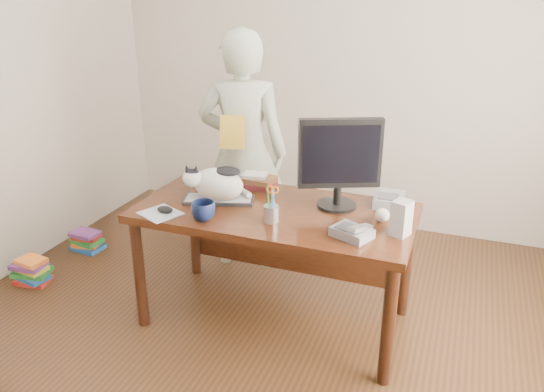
{
  "coord_description": "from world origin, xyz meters",
  "views": [
    {
      "loc": [
        0.98,
        -2.05,
        1.97
      ],
      "look_at": [
        0.0,
        0.55,
        0.85
      ],
      "focal_mm": 35.0,
      "sensor_mm": 36.0,
      "label": 1
    }
  ],
  "objects_px": {
    "pen_cup": "(271,212)",
    "person": "(243,153)",
    "book_pile_a": "(32,271)",
    "mouse": "(165,209)",
    "keyboard": "(219,200)",
    "cat": "(216,183)",
    "phone": "(353,232)",
    "desk": "(280,227)",
    "book_pile_b": "(87,241)",
    "coffee_mug": "(203,211)",
    "calculator": "(389,200)",
    "baseball": "(382,215)",
    "book_stack": "(257,181)",
    "monitor": "(340,159)",
    "speaker": "(401,218)"
  },
  "relations": [
    {
      "from": "keyboard",
      "to": "book_stack",
      "type": "distance_m",
      "value": 0.33
    },
    {
      "from": "desk",
      "to": "person",
      "type": "distance_m",
      "value": 0.77
    },
    {
      "from": "book_pile_a",
      "to": "mouse",
      "type": "bearing_deg",
      "value": -3.64
    },
    {
      "from": "keyboard",
      "to": "mouse",
      "type": "bearing_deg",
      "value": -145.58
    },
    {
      "from": "keyboard",
      "to": "cat",
      "type": "relative_size",
      "value": 1.11
    },
    {
      "from": "pen_cup",
      "to": "coffee_mug",
      "type": "height_order",
      "value": "pen_cup"
    },
    {
      "from": "book_pile_a",
      "to": "book_pile_b",
      "type": "distance_m",
      "value": 0.55
    },
    {
      "from": "book_pile_a",
      "to": "keyboard",
      "type": "bearing_deg",
      "value": 7.69
    },
    {
      "from": "keyboard",
      "to": "mouse",
      "type": "height_order",
      "value": "mouse"
    },
    {
      "from": "monitor",
      "to": "speaker",
      "type": "bearing_deg",
      "value": -54.28
    },
    {
      "from": "person",
      "to": "book_pile_b",
      "type": "bearing_deg",
      "value": -0.18
    },
    {
      "from": "keyboard",
      "to": "cat",
      "type": "xyz_separation_m",
      "value": [
        -0.01,
        -0.01,
        0.11
      ]
    },
    {
      "from": "book_pile_b",
      "to": "desk",
      "type": "bearing_deg",
      "value": -8.97
    },
    {
      "from": "coffee_mug",
      "to": "speaker",
      "type": "relative_size",
      "value": 0.71
    },
    {
      "from": "cat",
      "to": "monitor",
      "type": "xyz_separation_m",
      "value": [
        0.7,
        0.16,
        0.18
      ]
    },
    {
      "from": "phone",
      "to": "cat",
      "type": "bearing_deg",
      "value": -168.64
    },
    {
      "from": "book_pile_b",
      "to": "book_stack",
      "type": "bearing_deg",
      "value": -1.99
    },
    {
      "from": "desk",
      "to": "calculator",
      "type": "xyz_separation_m",
      "value": [
        0.61,
        0.22,
        0.18
      ]
    },
    {
      "from": "speaker",
      "to": "baseball",
      "type": "height_order",
      "value": "speaker"
    },
    {
      "from": "book_stack",
      "to": "pen_cup",
      "type": "bearing_deg",
      "value": -60.44
    },
    {
      "from": "cat",
      "to": "monitor",
      "type": "relative_size",
      "value": 0.75
    },
    {
      "from": "mouse",
      "to": "book_pile_b",
      "type": "relative_size",
      "value": 0.43
    },
    {
      "from": "mouse",
      "to": "book_stack",
      "type": "bearing_deg",
      "value": 84.14
    },
    {
      "from": "speaker",
      "to": "person",
      "type": "bearing_deg",
      "value": 170.12
    },
    {
      "from": "book_pile_a",
      "to": "book_pile_b",
      "type": "xyz_separation_m",
      "value": [
        0.03,
        0.55,
        -0.02
      ]
    },
    {
      "from": "book_stack",
      "to": "coffee_mug",
      "type": "bearing_deg",
      "value": -98.94
    },
    {
      "from": "monitor",
      "to": "mouse",
      "type": "relative_size",
      "value": 4.74
    },
    {
      "from": "baseball",
      "to": "calculator",
      "type": "height_order",
      "value": "baseball"
    },
    {
      "from": "coffee_mug",
      "to": "calculator",
      "type": "distance_m",
      "value": 1.09
    },
    {
      "from": "keyboard",
      "to": "calculator",
      "type": "height_order",
      "value": "calculator"
    },
    {
      "from": "calculator",
      "to": "desk",
      "type": "bearing_deg",
      "value": -162.72
    },
    {
      "from": "cat",
      "to": "calculator",
      "type": "bearing_deg",
      "value": 0.91
    },
    {
      "from": "coffee_mug",
      "to": "calculator",
      "type": "xyz_separation_m",
      "value": [
        0.92,
        0.58,
        -0.02
      ]
    },
    {
      "from": "cat",
      "to": "phone",
      "type": "relative_size",
      "value": 1.69
    },
    {
      "from": "baseball",
      "to": "calculator",
      "type": "bearing_deg",
      "value": 90.81
    },
    {
      "from": "person",
      "to": "desk",
      "type": "bearing_deg",
      "value": 118.23
    },
    {
      "from": "person",
      "to": "book_pile_b",
      "type": "distance_m",
      "value": 1.5
    },
    {
      "from": "monitor",
      "to": "baseball",
      "type": "distance_m",
      "value": 0.39
    },
    {
      "from": "keyboard",
      "to": "book_pile_b",
      "type": "distance_m",
      "value": 1.57
    },
    {
      "from": "mouse",
      "to": "book_pile_a",
      "type": "relative_size",
      "value": 0.42
    },
    {
      "from": "mouse",
      "to": "book_pile_b",
      "type": "bearing_deg",
      "value": 175.8
    },
    {
      "from": "coffee_mug",
      "to": "desk",
      "type": "bearing_deg",
      "value": 48.62
    },
    {
      "from": "keyboard",
      "to": "phone",
      "type": "distance_m",
      "value": 0.88
    },
    {
      "from": "baseball",
      "to": "pen_cup",
      "type": "bearing_deg",
      "value": -159.69
    },
    {
      "from": "speaker",
      "to": "baseball",
      "type": "relative_size",
      "value": 2.4
    },
    {
      "from": "cat",
      "to": "phone",
      "type": "bearing_deg",
      "value": -29.12
    },
    {
      "from": "person",
      "to": "book_pile_a",
      "type": "height_order",
      "value": "person"
    },
    {
      "from": "pen_cup",
      "to": "person",
      "type": "distance_m",
      "value": 0.95
    },
    {
      "from": "person",
      "to": "book_pile_b",
      "type": "relative_size",
      "value": 6.64
    },
    {
      "from": "desk",
      "to": "book_pile_a",
      "type": "height_order",
      "value": "desk"
    }
  ]
}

